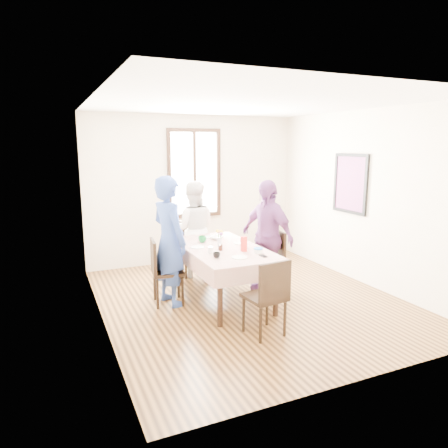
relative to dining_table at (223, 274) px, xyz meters
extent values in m
plane|color=black|center=(0.34, -0.16, -0.38)|extent=(4.50, 4.50, 0.00)
plane|color=beige|center=(0.34, 2.09, 0.98)|extent=(4.00, 0.00, 4.00)
plane|color=beige|center=(2.34, -0.16, 0.98)|extent=(0.00, 4.50, 4.50)
cube|color=black|center=(0.34, 2.07, 1.27)|extent=(1.02, 0.06, 1.62)
cube|color=white|center=(0.34, 2.08, 1.27)|extent=(0.90, 0.02, 1.50)
cube|color=red|center=(2.32, 0.14, 1.18)|extent=(0.04, 0.76, 0.96)
cube|color=black|center=(0.00, 0.00, 0.00)|extent=(0.90, 1.74, 0.75)
cube|color=#61150D|center=(0.00, 0.00, 0.38)|extent=(1.02, 1.86, 0.01)
cube|color=black|center=(-0.75, 0.16, 0.08)|extent=(0.47, 0.47, 0.91)
cube|color=black|center=(0.75, 0.05, 0.08)|extent=(0.47, 0.47, 0.91)
cube|color=black|center=(0.00, 1.20, 0.08)|extent=(0.48, 0.48, 0.91)
cube|color=black|center=(0.00, -1.20, 0.08)|extent=(0.47, 0.47, 0.91)
imported|color=navy|center=(-0.73, 0.16, 0.51)|extent=(0.58, 0.73, 1.77)
imported|color=white|center=(0.00, 1.17, 0.42)|extent=(0.93, 0.82, 1.59)
imported|color=#6E3974|center=(0.73, 0.05, 0.46)|extent=(0.66, 1.05, 1.67)
imported|color=black|center=(-0.29, -0.48, 0.42)|extent=(0.12, 0.12, 0.07)
imported|color=red|center=(0.28, -0.10, 0.44)|extent=(0.13, 0.13, 0.10)
imported|color=#0C7226|center=(-0.15, 0.39, 0.43)|extent=(0.14, 0.14, 0.09)
imported|color=white|center=(0.11, 0.47, 0.41)|extent=(0.26, 0.26, 0.05)
cube|color=red|center=(0.17, -0.32, 0.49)|extent=(0.06, 0.06, 0.20)
cylinder|color=white|center=(0.31, -0.48, 0.41)|extent=(0.11, 0.11, 0.05)
cylinder|color=black|center=(-0.10, -0.15, 0.43)|extent=(0.06, 0.06, 0.08)
cylinder|color=silver|center=(-0.28, -0.24, 0.43)|extent=(0.06, 0.06, 0.09)
cube|color=black|center=(0.29, -0.65, 0.39)|extent=(0.06, 0.13, 0.01)
cylinder|color=silver|center=(-0.01, 0.08, 0.45)|extent=(0.06, 0.06, 0.12)
cylinder|color=white|center=(-0.33, 0.12, 0.39)|extent=(0.20, 0.20, 0.01)
cylinder|color=white|center=(0.32, 0.08, 0.39)|extent=(0.20, 0.20, 0.01)
cylinder|color=white|center=(-0.02, 0.66, 0.39)|extent=(0.20, 0.20, 0.01)
cylinder|color=white|center=(-0.02, -0.59, 0.39)|extent=(0.20, 0.20, 0.01)
cylinder|color=blue|center=(0.31, -0.48, 0.45)|extent=(0.12, 0.12, 0.01)
camera|label=1|loc=(-2.21, -5.07, 1.78)|focal=32.78mm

